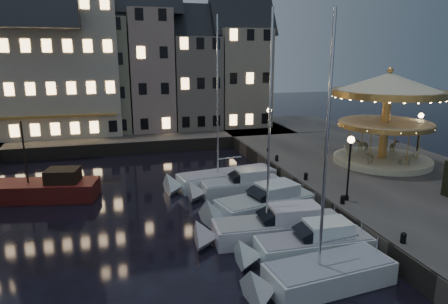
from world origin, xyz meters
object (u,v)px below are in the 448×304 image
object	(u,v)px
streetlamp_c	(269,123)
motorboat_f	(220,180)
bollard_b	(343,199)
bollard_c	(306,176)
red_fishing_boat	(46,190)
streetlamp_b	(350,159)
streetlamp_d	(419,130)
bollard_a	(403,237)
bollard_d	(277,158)
motorboat_c	(272,228)
motorboat_e	(237,187)
motorboat_b	(306,247)
motorboat_d	(261,205)
carousel	(387,101)
motorboat_a	(319,277)

from	to	relation	value
streetlamp_c	motorboat_f	world-z (taller)	motorboat_f
bollard_b	bollard_c	world-z (taller)	same
bollard_c	red_fishing_boat	size ratio (longest dim) A/B	0.07
streetlamp_b	red_fishing_boat	distance (m)	21.50
streetlamp_d	motorboat_f	xyz separation A→B (m)	(-17.38, 1.54, -3.49)
bollard_a	bollard_c	xyz separation A→B (m)	(0.00, 10.50, 0.00)
bollard_d	motorboat_c	size ratio (longest dim) A/B	0.05
motorboat_e	red_fishing_boat	xyz separation A→B (m)	(-13.77, 3.04, 0.06)
streetlamp_d	red_fishing_boat	distance (m)	30.74
bollard_d	motorboat_b	xyz separation A→B (m)	(-4.19, -13.95, -0.96)
motorboat_d	bollard_b	bearing A→B (deg)	-31.94
motorboat_f	motorboat_b	bearing A→B (deg)	-84.08
bollard_c	motorboat_f	size ratio (longest dim) A/B	0.05
bollard_c	red_fishing_boat	bearing A→B (deg)	166.04
bollard_b	carousel	world-z (taller)	carousel
bollard_c	streetlamp_d	bearing A→B (deg)	11.86
streetlamp_d	carousel	world-z (taller)	carousel
bollard_b	carousel	xyz separation A→B (m)	(8.44, 7.57, 4.99)
streetlamp_c	red_fishing_boat	distance (m)	19.96
motorboat_b	motorboat_d	world-z (taller)	same
streetlamp_d	motorboat_f	bearing A→B (deg)	174.95
bollard_b	motorboat_f	xyz separation A→B (m)	(-5.48, 9.04, -1.07)
streetlamp_c	motorboat_b	world-z (taller)	streetlamp_c
bollard_b	motorboat_a	world-z (taller)	motorboat_a
motorboat_b	red_fishing_boat	size ratio (longest dim) A/B	0.89
streetlamp_c	motorboat_a	world-z (taller)	motorboat_a
bollard_c	carousel	xyz separation A→B (m)	(8.44, 2.57, 4.99)
motorboat_c	red_fishing_boat	size ratio (longest dim) A/B	1.43
streetlamp_b	motorboat_e	bearing A→B (deg)	131.72
motorboat_b	motorboat_e	bearing A→B (deg)	93.64
streetlamp_c	motorboat_f	xyz separation A→B (m)	(-6.08, -4.96, -3.49)
streetlamp_d	carousel	xyz separation A→B (m)	(-3.46, 0.07, 2.58)
motorboat_c	bollard_a	bearing A→B (deg)	-42.08
streetlamp_b	bollard_a	world-z (taller)	streetlamp_b
bollard_b	motorboat_b	bearing A→B (deg)	-140.52
streetlamp_c	streetlamp_d	bearing A→B (deg)	-29.91
motorboat_c	carousel	bearing A→B (deg)	32.21
streetlamp_c	motorboat_e	size ratio (longest dim) A/B	0.59
motorboat_c	motorboat_e	world-z (taller)	motorboat_c
streetlamp_c	streetlamp_d	xyz separation A→B (m)	(11.30, -6.50, 0.00)
bollard_b	streetlamp_c	bearing A→B (deg)	87.55
bollard_a	motorboat_d	bearing A→B (deg)	117.94
red_fishing_boat	bollard_c	bearing A→B (deg)	-13.96
bollard_a	carousel	xyz separation A→B (m)	(8.44, 13.07, 4.99)
bollard_b	red_fishing_boat	distance (m)	20.95
streetlamp_b	bollard_a	distance (m)	6.50
bollard_b	motorboat_d	world-z (taller)	motorboat_d
streetlamp_b	bollard_c	world-z (taller)	streetlamp_b
motorboat_a	streetlamp_b	bearing A→B (deg)	50.04
bollard_a	motorboat_c	size ratio (longest dim) A/B	0.05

